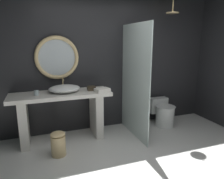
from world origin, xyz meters
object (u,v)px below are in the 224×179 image
tumbler_cup (36,93)px  tissue_box (91,88)px  folded_hand_towel (102,90)px  round_wall_mirror (57,58)px  rain_shower_head (173,12)px  waste_bin (58,144)px  vessel_sink (64,89)px  toilet (163,113)px

tumbler_cup → tissue_box: size_ratio=0.61×
tissue_box → folded_hand_towel: (0.14, -0.20, -0.00)m
tumbler_cup → round_wall_mirror: 0.73m
rain_shower_head → waste_bin: rain_shower_head is taller
rain_shower_head → tissue_box: bearing=178.0°
round_wall_mirror → waste_bin: bearing=-99.2°
vessel_sink → waste_bin: bearing=-109.9°
round_wall_mirror → toilet: bearing=-8.3°
rain_shower_head → waste_bin: size_ratio=0.72×
folded_hand_towel → rain_shower_head: bearing=5.7°
tissue_box → folded_hand_towel: bearing=-54.2°
vessel_sink → waste_bin: (-0.20, -0.56, -0.73)m
vessel_sink → tissue_box: vessel_sink is taller
rain_shower_head → toilet: 1.99m
rain_shower_head → folded_hand_towel: (-1.44, -0.14, -1.36)m
tissue_box → round_wall_mirror: round_wall_mirror is taller
tumbler_cup → folded_hand_towel: tumbler_cup is taller
folded_hand_towel → toilet: bearing=6.6°
rain_shower_head → round_wall_mirror: bearing=171.5°
vessel_sink → tissue_box: size_ratio=4.00×
vessel_sink → waste_bin: size_ratio=1.42×
round_wall_mirror → rain_shower_head: rain_shower_head is taller
round_wall_mirror → toilet: size_ratio=1.34×
vessel_sink → waste_bin: 0.94m
toilet → tumbler_cup: bearing=-180.0°
vessel_sink → round_wall_mirror: size_ratio=0.70×
round_wall_mirror → rain_shower_head: 2.30m
round_wall_mirror → folded_hand_towel: size_ratio=3.17×
toilet → waste_bin: size_ratio=1.50×
toilet → folded_hand_towel: 1.52m
waste_bin → folded_hand_towel: (0.82, 0.34, 0.70)m
tumbler_cup → waste_bin: tumbler_cup is taller
rain_shower_head → folded_hand_towel: rain_shower_head is taller
rain_shower_head → toilet: rain_shower_head is taller
rain_shower_head → folded_hand_towel: 1.98m
tumbler_cup → waste_bin: bearing=-62.4°
waste_bin → folded_hand_towel: bearing=22.7°
round_wall_mirror → tumbler_cup: bearing=-142.2°
round_wall_mirror → toilet: (2.06, -0.30, -1.17)m
toilet → waste_bin: bearing=-167.1°
tumbler_cup → toilet: size_ratio=0.14×
rain_shower_head → folded_hand_towel: size_ratio=1.13×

